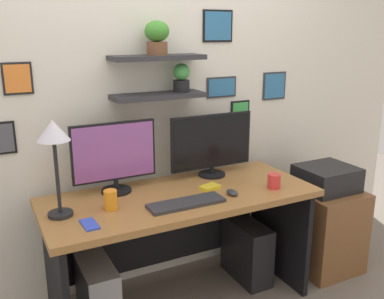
{
  "coord_description": "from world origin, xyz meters",
  "views": [
    {
      "loc": [
        -1.02,
        -2.15,
        1.69
      ],
      "look_at": [
        0.1,
        0.05,
        1.0
      ],
      "focal_mm": 39.97,
      "sensor_mm": 36.0,
      "label": 1
    }
  ],
  "objects_px": {
    "cell_phone": "(90,224)",
    "scissors_tray": "(210,187)",
    "keyboard": "(186,203)",
    "computer_tower_left": "(98,294)",
    "water_cup": "(111,200)",
    "desk_lamp": "(54,141)",
    "desk": "(177,222)",
    "drawer_cabinet": "(322,228)",
    "computer_mouse": "(232,193)",
    "monitor_right": "(212,144)",
    "printer": "(327,178)",
    "coffee_mug": "(274,181)",
    "monitor_left": "(114,156)",
    "computer_tower_right": "(247,251)"
  },
  "relations": [
    {
      "from": "computer_mouse",
      "to": "coffee_mug",
      "type": "height_order",
      "value": "coffee_mug"
    },
    {
      "from": "scissors_tray",
      "to": "keyboard",
      "type": "bearing_deg",
      "value": -147.48
    },
    {
      "from": "keyboard",
      "to": "desk",
      "type": "bearing_deg",
      "value": 78.5
    },
    {
      "from": "monitor_right",
      "to": "keyboard",
      "type": "distance_m",
      "value": 0.57
    },
    {
      "from": "cell_phone",
      "to": "coffee_mug",
      "type": "relative_size",
      "value": 1.56
    },
    {
      "from": "computer_tower_right",
      "to": "water_cup",
      "type": "bearing_deg",
      "value": -174.53
    },
    {
      "from": "keyboard",
      "to": "monitor_right",
      "type": "bearing_deg",
      "value": 45.26
    },
    {
      "from": "monitor_right",
      "to": "computer_mouse",
      "type": "xyz_separation_m",
      "value": [
        -0.07,
        -0.37,
        -0.2
      ]
    },
    {
      "from": "monitor_right",
      "to": "printer",
      "type": "xyz_separation_m",
      "value": [
        0.79,
        -0.26,
        -0.28
      ]
    },
    {
      "from": "coffee_mug",
      "to": "computer_tower_left",
      "type": "bearing_deg",
      "value": 168.82
    },
    {
      "from": "monitor_right",
      "to": "desk_lamp",
      "type": "relative_size",
      "value": 1.14
    },
    {
      "from": "computer_mouse",
      "to": "cell_phone",
      "type": "bearing_deg",
      "value": -178.44
    },
    {
      "from": "keyboard",
      "to": "coffee_mug",
      "type": "relative_size",
      "value": 4.89
    },
    {
      "from": "monitor_left",
      "to": "computer_tower_left",
      "type": "bearing_deg",
      "value": -137.99
    },
    {
      "from": "desk",
      "to": "keyboard",
      "type": "bearing_deg",
      "value": -101.5
    },
    {
      "from": "keyboard",
      "to": "computer_tower_left",
      "type": "xyz_separation_m",
      "value": [
        -0.48,
        0.2,
        -0.56
      ]
    },
    {
      "from": "desk_lamp",
      "to": "computer_tower_right",
      "type": "relative_size",
      "value": 1.24
    },
    {
      "from": "monitor_right",
      "to": "cell_phone",
      "type": "bearing_deg",
      "value": -156.92
    },
    {
      "from": "desk",
      "to": "scissors_tray",
      "type": "distance_m",
      "value": 0.3
    },
    {
      "from": "computer_mouse",
      "to": "drawer_cabinet",
      "type": "bearing_deg",
      "value": 7.14
    },
    {
      "from": "computer_mouse",
      "to": "desk_lamp",
      "type": "distance_m",
      "value": 1.05
    },
    {
      "from": "scissors_tray",
      "to": "drawer_cabinet",
      "type": "distance_m",
      "value": 1.04
    },
    {
      "from": "computer_mouse",
      "to": "drawer_cabinet",
      "type": "height_order",
      "value": "computer_mouse"
    },
    {
      "from": "keyboard",
      "to": "cell_phone",
      "type": "distance_m",
      "value": 0.55
    },
    {
      "from": "computer_tower_left",
      "to": "desk",
      "type": "bearing_deg",
      "value": 1.4
    },
    {
      "from": "monitor_left",
      "to": "scissors_tray",
      "type": "distance_m",
      "value": 0.61
    },
    {
      "from": "desk_lamp",
      "to": "printer",
      "type": "distance_m",
      "value": 1.88
    },
    {
      "from": "coffee_mug",
      "to": "desk",
      "type": "bearing_deg",
      "value": 157.79
    },
    {
      "from": "printer",
      "to": "drawer_cabinet",
      "type": "bearing_deg",
      "value": 0.0
    },
    {
      "from": "monitor_left",
      "to": "desk",
      "type": "bearing_deg",
      "value": -26.07
    },
    {
      "from": "cell_phone",
      "to": "drawer_cabinet",
      "type": "distance_m",
      "value": 1.78
    },
    {
      "from": "computer_mouse",
      "to": "coffee_mug",
      "type": "distance_m",
      "value": 0.29
    },
    {
      "from": "printer",
      "to": "monitor_right",
      "type": "bearing_deg",
      "value": 161.54
    },
    {
      "from": "computer_mouse",
      "to": "desk_lamp",
      "type": "relative_size",
      "value": 0.17
    },
    {
      "from": "coffee_mug",
      "to": "computer_tower_left",
      "type": "height_order",
      "value": "coffee_mug"
    },
    {
      "from": "desk",
      "to": "cell_phone",
      "type": "distance_m",
      "value": 0.67
    },
    {
      "from": "monitor_left",
      "to": "drawer_cabinet",
      "type": "bearing_deg",
      "value": -10.26
    },
    {
      "from": "desk_lamp",
      "to": "water_cup",
      "type": "xyz_separation_m",
      "value": [
        0.26,
        -0.04,
        -0.35
      ]
    },
    {
      "from": "desk_lamp",
      "to": "computer_tower_left",
      "type": "xyz_separation_m",
      "value": [
        0.17,
        0.03,
        -0.96
      ]
    },
    {
      "from": "desk",
      "to": "keyboard",
      "type": "distance_m",
      "value": 0.31
    },
    {
      "from": "scissors_tray",
      "to": "computer_tower_left",
      "type": "bearing_deg",
      "value": 175.74
    },
    {
      "from": "water_cup",
      "to": "desk_lamp",
      "type": "bearing_deg",
      "value": 171.35
    },
    {
      "from": "computer_mouse",
      "to": "computer_tower_left",
      "type": "bearing_deg",
      "value": 166.13
    },
    {
      "from": "scissors_tray",
      "to": "computer_tower_right",
      "type": "height_order",
      "value": "scissors_tray"
    },
    {
      "from": "coffee_mug",
      "to": "scissors_tray",
      "type": "height_order",
      "value": "coffee_mug"
    },
    {
      "from": "monitor_left",
      "to": "computer_tower_right",
      "type": "distance_m",
      "value": 1.17
    },
    {
      "from": "computer_tower_left",
      "to": "drawer_cabinet",
      "type": "bearing_deg",
      "value": -3.05
    },
    {
      "from": "drawer_cabinet",
      "to": "desk_lamp",
      "type": "bearing_deg",
      "value": 178.32
    },
    {
      "from": "desk",
      "to": "coffee_mug",
      "type": "distance_m",
      "value": 0.65
    },
    {
      "from": "cell_phone",
      "to": "scissors_tray",
      "type": "relative_size",
      "value": 1.17
    }
  ]
}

